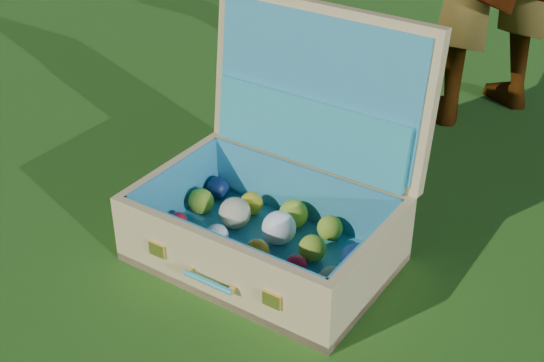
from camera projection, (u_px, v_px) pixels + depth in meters
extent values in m
plane|color=#215114|center=(324.00, 260.00, 1.89)|extent=(60.00, 60.00, 0.00)
sphere|color=#4267AC|center=(157.00, 212.00, 2.01)|extent=(0.07, 0.07, 0.07)
cube|color=#DDB977|center=(264.00, 256.00, 1.88)|extent=(0.71, 0.58, 0.02)
cube|color=#DDB977|center=(216.00, 270.00, 1.70)|extent=(0.58, 0.22, 0.18)
cube|color=#DDB977|center=(305.00, 195.00, 1.97)|extent=(0.58, 0.22, 0.18)
cube|color=#DDB977|center=(172.00, 194.00, 1.98)|extent=(0.14, 0.35, 0.18)
cube|color=#DDB977|center=(371.00, 271.00, 1.70)|extent=(0.14, 0.35, 0.18)
cube|color=teal|center=(264.00, 251.00, 1.87)|extent=(0.65, 0.53, 0.01)
cube|color=teal|center=(220.00, 263.00, 1.71)|extent=(0.53, 0.19, 0.16)
cube|color=teal|center=(302.00, 193.00, 1.96)|extent=(0.53, 0.19, 0.16)
cube|color=teal|center=(176.00, 192.00, 1.97)|extent=(0.13, 0.34, 0.16)
cube|color=teal|center=(366.00, 265.00, 1.70)|extent=(0.13, 0.34, 0.16)
cube|color=#DDB977|center=(319.00, 86.00, 1.86)|extent=(0.60, 0.28, 0.41)
cube|color=teal|center=(315.00, 88.00, 1.85)|extent=(0.55, 0.24, 0.36)
cube|color=teal|center=(309.00, 132.00, 1.89)|extent=(0.52, 0.22, 0.17)
cube|color=#F2C659|center=(157.00, 250.00, 1.77)|extent=(0.05, 0.02, 0.04)
cube|color=#F2C659|center=(272.00, 300.00, 1.62)|extent=(0.05, 0.02, 0.04)
cylinder|color=teal|center=(208.00, 282.00, 1.69)|extent=(0.13, 0.06, 0.01)
cube|color=#F2C659|center=(190.00, 271.00, 1.73)|extent=(0.02, 0.02, 0.01)
cube|color=#F2C659|center=(232.00, 290.00, 1.67)|extent=(0.02, 0.02, 0.01)
sphere|color=orange|center=(153.00, 236.00, 1.87)|extent=(0.06, 0.06, 0.06)
sphere|color=orange|center=(197.00, 252.00, 1.82)|extent=(0.05, 0.05, 0.05)
sphere|color=white|center=(232.00, 268.00, 1.75)|extent=(0.08, 0.08, 0.08)
sphere|color=gold|center=(273.00, 282.00, 1.70)|extent=(0.08, 0.08, 0.08)
sphere|color=#A5C42F|center=(323.00, 302.00, 1.66)|extent=(0.07, 0.07, 0.07)
sphere|color=red|center=(178.00, 221.00, 1.94)|extent=(0.04, 0.04, 0.04)
sphere|color=white|center=(217.00, 235.00, 1.88)|extent=(0.06, 0.06, 0.06)
sphere|color=orange|center=(257.00, 251.00, 1.82)|extent=(0.06, 0.06, 0.06)
sphere|color=red|center=(296.00, 265.00, 1.78)|extent=(0.05, 0.05, 0.05)
sphere|color=#C4B78A|center=(333.00, 281.00, 1.72)|extent=(0.07, 0.07, 0.07)
sphere|color=#A5C42F|center=(201.00, 201.00, 2.00)|extent=(0.07, 0.07, 0.07)
sphere|color=#C4B78A|center=(235.00, 213.00, 1.94)|extent=(0.08, 0.08, 0.08)
sphere|color=white|center=(279.00, 228.00, 1.88)|extent=(0.09, 0.09, 0.09)
sphere|color=#A5C42F|center=(312.00, 248.00, 1.82)|extent=(0.07, 0.07, 0.07)
sphere|color=#0E1F49|center=(357.00, 258.00, 1.78)|extent=(0.07, 0.07, 0.07)
sphere|color=#0E1F49|center=(218.00, 188.00, 2.06)|extent=(0.06, 0.06, 0.06)
sphere|color=gold|center=(251.00, 203.00, 2.00)|extent=(0.06, 0.06, 0.06)
sphere|color=#A5C42F|center=(293.00, 214.00, 1.94)|extent=(0.08, 0.08, 0.08)
sphere|color=#A5C42F|center=(330.00, 228.00, 1.90)|extent=(0.06, 0.06, 0.06)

